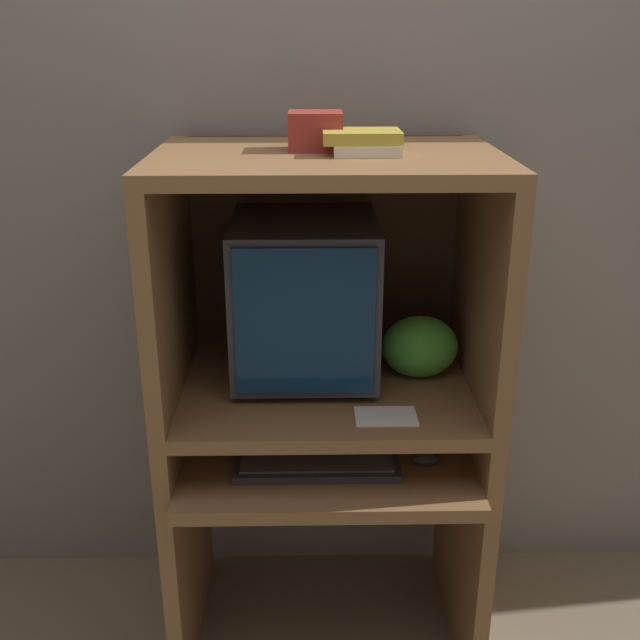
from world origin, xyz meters
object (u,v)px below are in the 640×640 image
object	(u,v)px
mouse	(425,458)
book_stack	(364,142)
keyboard	(317,462)
storage_box	(315,131)
crt_monitor	(305,297)
snack_bag	(420,347)

from	to	relation	value
mouse	book_stack	distance (m)	0.80
keyboard	storage_box	bearing A→B (deg)	89.99
book_stack	crt_monitor	bearing A→B (deg)	145.50
crt_monitor	storage_box	bearing A→B (deg)	-44.60
snack_bag	book_stack	xyz separation A→B (m)	(-0.17, -0.08, 0.55)
keyboard	mouse	distance (m)	0.28
book_stack	snack_bag	bearing A→B (deg)	25.36
crt_monitor	snack_bag	bearing A→B (deg)	-3.05
crt_monitor	snack_bag	world-z (taller)	crt_monitor
storage_box	mouse	bearing A→B (deg)	-32.69
keyboard	mouse	xyz separation A→B (m)	(0.28, 0.01, 0.00)
crt_monitor	keyboard	distance (m)	0.42
mouse	book_stack	world-z (taller)	book_stack
snack_bag	storage_box	xyz separation A→B (m)	(-0.28, -0.01, 0.56)
crt_monitor	keyboard	bearing A→B (deg)	-82.54
book_stack	keyboard	bearing A→B (deg)	-132.82
keyboard	mouse	world-z (taller)	mouse
storage_box	crt_monitor	bearing A→B (deg)	135.40
crt_monitor	keyboard	size ratio (longest dim) A/B	1.03
crt_monitor	mouse	distance (m)	0.51
mouse	storage_box	bearing A→B (deg)	147.31
keyboard	book_stack	xyz separation A→B (m)	(0.11, 0.12, 0.78)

